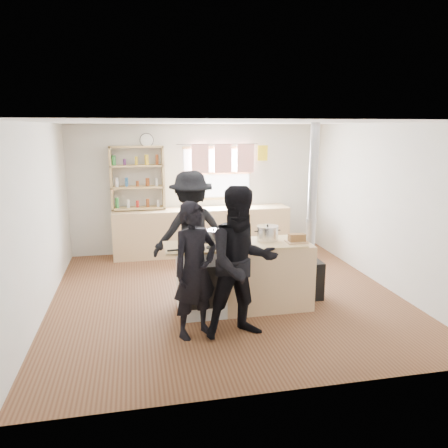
{
  "coord_description": "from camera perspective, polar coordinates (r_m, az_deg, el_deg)",
  "views": [
    {
      "loc": [
        -1.25,
        -5.99,
        2.43
      ],
      "look_at": [
        -0.04,
        -0.1,
        1.1
      ],
      "focal_mm": 35.0,
      "sensor_mm": 36.0,
      "label": 1
    }
  ],
  "objects": [
    {
      "name": "roast_tray",
      "position": [
        5.81,
        1.39,
        -2.12
      ],
      "size": [
        0.36,
        0.32,
        0.06
      ],
      "color": "silver",
      "rests_on": "cooking_island"
    },
    {
      "name": "stockpot_stove",
      "position": [
        5.86,
        -1.37,
        -1.54
      ],
      "size": [
        0.23,
        0.23,
        0.18
      ],
      "color": "#B4B4B7",
      "rests_on": "cooking_island"
    },
    {
      "name": "person_far",
      "position": [
        6.57,
        -4.29,
        -0.96
      ],
      "size": [
        1.31,
        0.96,
        1.81
      ],
      "primitive_type": "imported",
      "rotation": [
        0.0,
        0.0,
        3.4
      ],
      "color": "black",
      "rests_on": "ground"
    },
    {
      "name": "thermos",
      "position": [
        8.53,
        1.17,
        3.19
      ],
      "size": [
        0.1,
        0.1,
        0.31
      ],
      "primitive_type": "cylinder",
      "color": "silver",
      "rests_on": "back_counter"
    },
    {
      "name": "person_near_right",
      "position": [
        5.06,
        2.35,
        -5.14
      ],
      "size": [
        0.95,
        0.78,
        1.8
      ],
      "primitive_type": "imported",
      "rotation": [
        0.0,
        0.0,
        0.11
      ],
      "color": "black",
      "rests_on": "ground"
    },
    {
      "name": "stockpot_counter",
      "position": [
        5.96,
        5.69,
        -1.18
      ],
      "size": [
        0.3,
        0.3,
        0.22
      ],
      "color": "silver",
      "rests_on": "cooking_island"
    },
    {
      "name": "flue_heater",
      "position": [
        6.39,
        11.14,
        -4.02
      ],
      "size": [
        0.35,
        0.35,
        2.5
      ],
      "color": "black",
      "rests_on": "ground"
    },
    {
      "name": "person_near_left",
      "position": [
        5.11,
        -3.81,
        -6.04
      ],
      "size": [
        0.7,
        0.61,
        1.62
      ],
      "primitive_type": "imported",
      "rotation": [
        0.0,
        0.0,
        0.47
      ],
      "color": "black",
      "rests_on": "ground"
    },
    {
      "name": "ground",
      "position": [
        6.58,
        0.2,
        -9.23
      ],
      "size": [
        5.0,
        5.0,
        0.01
      ],
      "primitive_type": "cube",
      "color": "brown",
      "rests_on": "ground"
    },
    {
      "name": "cooking_island",
      "position": [
        5.95,
        2.67,
        -6.81
      ],
      "size": [
        1.97,
        0.64,
        0.93
      ],
      "color": "white",
      "rests_on": "ground"
    },
    {
      "name": "bread_board",
      "position": [
        5.89,
        9.5,
        -1.93
      ],
      "size": [
        0.28,
        0.2,
        0.12
      ],
      "color": "tan",
      "rests_on": "cooking_island"
    },
    {
      "name": "back_counter",
      "position": [
        8.54,
        -2.85,
        -0.95
      ],
      "size": [
        3.4,
        0.55,
        0.9
      ],
      "primitive_type": "cube",
      "color": "#D7B581",
      "rests_on": "ground"
    },
    {
      "name": "shelving_unit",
      "position": [
        8.38,
        -11.23,
        5.95
      ],
      "size": [
        1.0,
        0.28,
        1.2
      ],
      "color": "tan",
      "rests_on": "back_counter"
    },
    {
      "name": "skillet_greens",
      "position": [
        5.48,
        -4.05,
        -3.13
      ],
      "size": [
        0.35,
        0.35,
        0.05
      ],
      "color": "black",
      "rests_on": "cooking_island"
    }
  ]
}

